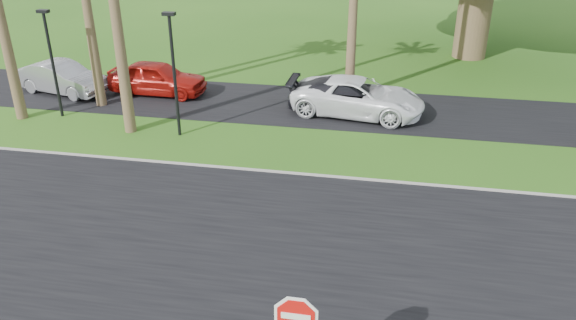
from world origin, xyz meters
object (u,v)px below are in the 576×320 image
(car_dark, at_px, (347,97))
(car_red, at_px, (157,78))
(car_silver, at_px, (62,78))
(car_minivan, at_px, (358,97))

(car_dark, bearing_deg, car_red, 85.29)
(car_silver, distance_m, car_red, 4.37)
(car_dark, distance_m, car_minivan, 0.47)
(car_silver, bearing_deg, car_dark, -77.17)
(car_silver, bearing_deg, car_minivan, -77.33)
(car_silver, height_order, car_dark, same)
(car_red, height_order, car_dark, car_red)
(car_red, bearing_deg, car_minivan, -94.49)
(car_silver, bearing_deg, car_red, -67.24)
(car_red, xyz_separation_m, car_minivan, (9.14, -0.94, 0.00))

